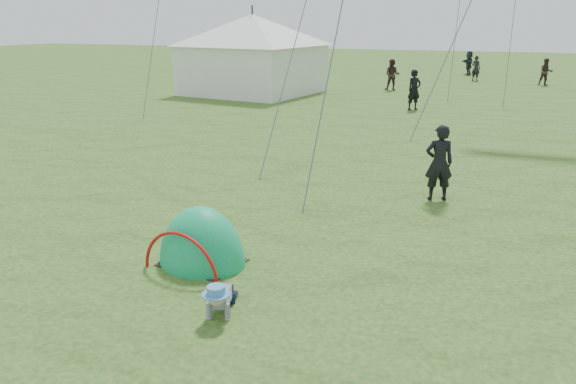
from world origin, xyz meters
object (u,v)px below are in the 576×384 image
(standing_adult, at_px, (439,163))
(event_marquee, at_px, (253,51))
(popup_tent, at_px, (202,263))
(crawling_toddler, at_px, (220,297))

(standing_adult, relative_size, event_marquee, 0.26)
(event_marquee, bearing_deg, popup_tent, -59.05)
(popup_tent, relative_size, event_marquee, 0.30)
(popup_tent, bearing_deg, event_marquee, 121.00)
(crawling_toddler, bearing_deg, event_marquee, 98.79)
(popup_tent, distance_m, standing_adult, 5.80)
(crawling_toddler, relative_size, standing_adult, 0.41)
(popup_tent, xyz_separation_m, standing_adult, (3.11, 4.82, 0.83))
(crawling_toddler, xyz_separation_m, popup_tent, (-1.05, 1.37, -0.26))
(standing_adult, bearing_deg, popup_tent, 35.96)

